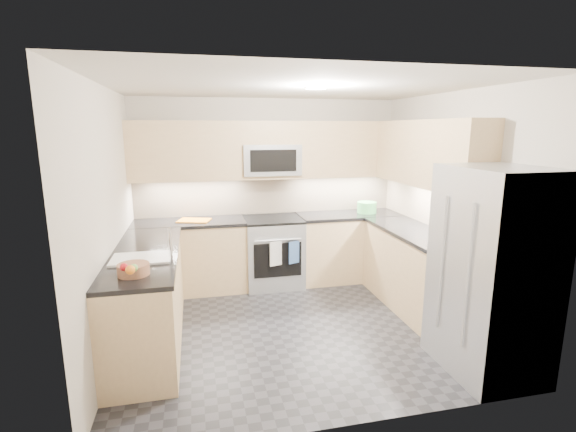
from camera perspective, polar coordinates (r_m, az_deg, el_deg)
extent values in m
cube|color=black|center=(4.69, 0.97, -14.77)|extent=(3.60, 3.20, 0.00)
cube|color=beige|center=(4.21, 1.10, 17.28)|extent=(3.60, 3.20, 0.02)
cube|color=#BCB2A4|center=(5.82, -2.71, 3.43)|extent=(3.60, 0.02, 2.50)
cube|color=#BCB2A4|center=(2.80, 8.85, -6.01)|extent=(3.60, 0.02, 2.50)
cube|color=#BCB2A4|center=(4.24, -23.34, -0.72)|extent=(0.02, 3.20, 2.50)
cube|color=#BCB2A4|center=(5.01, 21.45, 1.25)|extent=(0.02, 3.20, 2.50)
cube|color=#D7B682|center=(5.62, -13.14, -5.55)|extent=(1.42, 0.60, 0.90)
cube|color=#D7B682|center=(6.00, 8.22, -4.26)|extent=(1.42, 0.60, 0.90)
cube|color=#D7B682|center=(5.18, 17.07, -7.30)|extent=(0.60, 1.70, 0.90)
cube|color=#D7B682|center=(4.42, -18.60, -10.72)|extent=(0.60, 2.00, 0.90)
cube|color=black|center=(5.50, -13.37, -0.87)|extent=(1.42, 0.63, 0.04)
cube|color=black|center=(5.88, 8.35, 0.14)|extent=(1.42, 0.63, 0.04)
cube|color=black|center=(5.05, 17.39, -2.24)|extent=(0.63, 1.70, 0.04)
cube|color=black|center=(4.27, -19.01, -4.87)|extent=(0.63, 2.00, 0.04)
cube|color=#D7B682|center=(5.59, -2.45, 9.01)|extent=(3.60, 0.35, 0.75)
cube|color=#D7B682|center=(5.08, 18.56, 8.13)|extent=(0.35, 1.95, 0.75)
cube|color=#C3A98D|center=(5.83, -2.69, 2.89)|extent=(3.60, 0.01, 0.51)
cube|color=#C3A98D|center=(5.39, 18.71, 1.54)|extent=(0.01, 2.30, 0.51)
cube|color=#AAAEB2|center=(5.68, -2.06, -4.99)|extent=(0.76, 0.65, 0.91)
cube|color=black|center=(5.57, -2.09, -0.46)|extent=(0.76, 0.65, 0.03)
cube|color=black|center=(5.38, -1.40, -6.04)|extent=(0.62, 0.02, 0.45)
cylinder|color=#B2B5BA|center=(5.28, -1.37, -3.32)|extent=(0.60, 0.02, 0.02)
cube|color=#929599|center=(5.58, -2.39, 7.71)|extent=(0.76, 0.40, 0.40)
cube|color=black|center=(5.38, -2.00, 7.56)|extent=(0.60, 0.01, 0.28)
cube|color=#A9ACB1|center=(4.00, 26.08, -6.90)|extent=(0.70, 0.90, 1.80)
cylinder|color=#B2B5BA|center=(3.63, 23.31, -7.66)|extent=(0.02, 0.02, 1.20)
cylinder|color=#B2B5BA|center=(3.91, 20.23, -6.05)|extent=(0.02, 0.02, 1.20)
cube|color=white|center=(4.05, -19.34, -6.42)|extent=(0.52, 0.38, 0.16)
cylinder|color=silver|center=(3.96, -15.81, -3.54)|extent=(0.03, 0.03, 0.28)
cylinder|color=#48A852|center=(5.96, 10.73, 1.17)|extent=(0.34, 0.34, 0.15)
cube|color=orange|center=(5.50, -12.71, -0.58)|extent=(0.46, 0.38, 0.01)
cylinder|color=#9A6548|center=(3.62, -20.38, -6.86)|extent=(0.28, 0.28, 0.09)
sphere|color=red|center=(3.48, -21.53, -6.52)|extent=(0.06, 0.06, 0.06)
sphere|color=#77BF52|center=(3.43, -20.33, -6.66)|extent=(0.06, 0.06, 0.06)
cube|color=white|center=(5.30, -1.68, -5.17)|extent=(0.16, 0.06, 0.32)
cube|color=#2F4F82|center=(5.35, 0.82, -5.01)|extent=(0.15, 0.07, 0.29)
sphere|color=orange|center=(3.40, -20.77, -6.91)|extent=(0.07, 0.07, 0.07)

